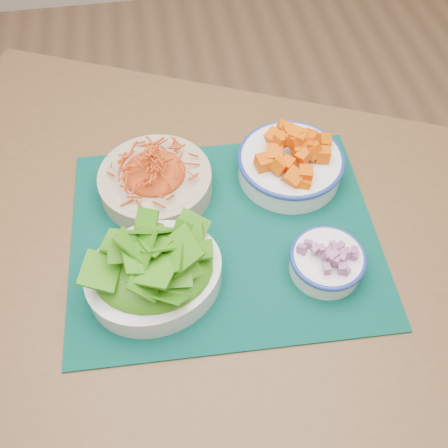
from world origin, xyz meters
name	(u,v)px	position (x,y,z in m)	size (l,w,h in m)	color
ground	(267,316)	(0.00, 0.00, 0.00)	(4.00, 4.00, 0.00)	#A67850
table	(201,263)	(-0.22, -0.17, 0.66)	(1.51, 1.30, 0.75)	brown
placemat	(224,234)	(-0.17, -0.17, 0.75)	(0.56, 0.45, 0.00)	#012D26
carrot_bowl	(155,178)	(-0.29, -0.05, 0.79)	(0.28, 0.28, 0.08)	#BEAD8D
squash_bowl	(291,158)	(-0.02, -0.05, 0.80)	(0.26, 0.26, 0.10)	white
lettuce_bowl	(153,268)	(-0.30, -0.26, 0.81)	(0.27, 0.25, 0.11)	white
onion_bowl	(327,259)	(-0.01, -0.27, 0.79)	(0.14, 0.14, 0.07)	white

